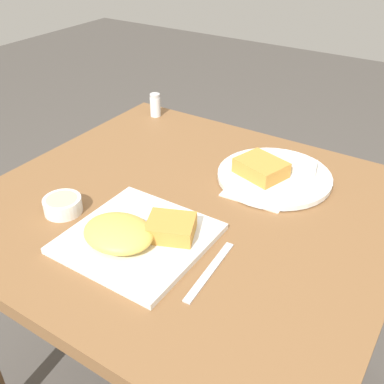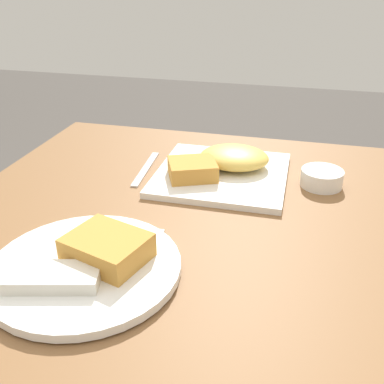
{
  "view_description": "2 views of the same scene",
  "coord_description": "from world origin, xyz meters",
  "px_view_note": "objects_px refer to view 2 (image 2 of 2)",
  "views": [
    {
      "loc": [
        0.49,
        -0.74,
        1.34
      ],
      "look_at": [
        0.01,
        0.01,
        0.76
      ],
      "focal_mm": 42.0,
      "sensor_mm": 36.0,
      "label": 1
    },
    {
      "loc": [
        -0.17,
        0.71,
        1.16
      ],
      "look_at": [
        0.02,
        -0.04,
        0.76
      ],
      "focal_mm": 42.0,
      "sensor_mm": 36.0,
      "label": 2
    }
  ],
  "objects_px": {
    "sauce_ramekin": "(322,178)",
    "butter_knife": "(146,169)",
    "plate_oval_far": "(88,264)",
    "plate_square_near": "(223,167)"
  },
  "relations": [
    {
      "from": "sauce_ramekin",
      "to": "butter_knife",
      "type": "bearing_deg",
      "value": 1.71
    },
    {
      "from": "plate_square_near",
      "to": "butter_knife",
      "type": "bearing_deg",
      "value": 2.99
    },
    {
      "from": "plate_oval_far",
      "to": "sauce_ramekin",
      "type": "distance_m",
      "value": 0.53
    },
    {
      "from": "plate_square_near",
      "to": "butter_knife",
      "type": "distance_m",
      "value": 0.18
    },
    {
      "from": "plate_oval_far",
      "to": "butter_knife",
      "type": "distance_m",
      "value": 0.39
    },
    {
      "from": "sauce_ramekin",
      "to": "butter_knife",
      "type": "xyz_separation_m",
      "value": [
        0.39,
        0.01,
        -0.02
      ]
    },
    {
      "from": "plate_oval_far",
      "to": "sauce_ramekin",
      "type": "relative_size",
      "value": 3.35
    },
    {
      "from": "plate_oval_far",
      "to": "butter_knife",
      "type": "bearing_deg",
      "value": -83.57
    },
    {
      "from": "plate_oval_far",
      "to": "butter_knife",
      "type": "xyz_separation_m",
      "value": [
        0.04,
        -0.39,
        -0.02
      ]
    },
    {
      "from": "plate_square_near",
      "to": "sauce_ramekin",
      "type": "relative_size",
      "value": 3.2
    }
  ]
}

